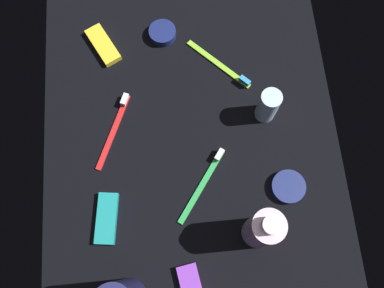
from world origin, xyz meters
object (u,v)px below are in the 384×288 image
(toothbrush_red, at_px, (115,127))
(toothbrush_green, at_px, (204,181))
(snack_bar_teal, at_px, (107,218))
(cream_tin_right, at_px, (288,187))
(deodorant_stick, at_px, (268,106))
(snack_bar_yellow, at_px, (103,45))
(toothbrush_lime, at_px, (222,66))
(cream_tin_left, at_px, (163,33))
(bodywash_bottle, at_px, (263,229))

(toothbrush_red, height_order, toothbrush_green, same)
(snack_bar_teal, height_order, cream_tin_right, cream_tin_right)
(deodorant_stick, height_order, snack_bar_yellow, deodorant_stick)
(toothbrush_lime, xyz_separation_m, cream_tin_left, (-0.09, -0.13, 0.00))
(toothbrush_lime, bearing_deg, toothbrush_green, -14.15)
(bodywash_bottle, relative_size, snack_bar_teal, 1.65)
(cream_tin_left, bearing_deg, snack_bar_teal, -18.77)
(toothbrush_lime, xyz_separation_m, snack_bar_yellow, (-0.08, -0.27, 0.00))
(toothbrush_green, height_order, cream_tin_left, same)
(snack_bar_yellow, bearing_deg, deodorant_stick, 32.79)
(deodorant_stick, bearing_deg, cream_tin_left, -135.64)
(toothbrush_lime, relative_size, snack_bar_yellow, 1.31)
(snack_bar_yellow, bearing_deg, snack_bar_teal, -28.04)
(deodorant_stick, height_order, toothbrush_red, deodorant_stick)
(toothbrush_green, height_order, snack_bar_yellow, toothbrush_green)
(cream_tin_left, bearing_deg, toothbrush_red, -28.39)
(toothbrush_lime, distance_m, cream_tin_left, 0.16)
(bodywash_bottle, distance_m, toothbrush_red, 0.38)
(toothbrush_green, distance_m, cream_tin_right, 0.18)
(toothbrush_lime, bearing_deg, snack_bar_teal, -40.17)
(snack_bar_teal, bearing_deg, toothbrush_red, -179.63)
(bodywash_bottle, xyz_separation_m, snack_bar_teal, (-0.05, -0.30, -0.07))
(deodorant_stick, distance_m, snack_bar_yellow, 0.41)
(toothbrush_red, relative_size, cream_tin_left, 2.69)
(toothbrush_green, xyz_separation_m, snack_bar_teal, (0.06, -0.21, 0.00))
(toothbrush_lime, xyz_separation_m, snack_bar_teal, (0.32, -0.27, 0.00))
(toothbrush_red, height_order, snack_bar_yellow, toothbrush_red)
(toothbrush_lime, relative_size, snack_bar_teal, 1.31)
(toothbrush_green, relative_size, snack_bar_yellow, 1.48)
(cream_tin_left, bearing_deg, cream_tin_right, 31.65)
(bodywash_bottle, relative_size, cream_tin_right, 2.41)
(bodywash_bottle, relative_size, deodorant_stick, 1.83)
(snack_bar_yellow, relative_size, cream_tin_right, 1.46)
(bodywash_bottle, bearing_deg, deodorant_stick, 168.62)
(bodywash_bottle, bearing_deg, toothbrush_green, -140.12)
(toothbrush_red, height_order, cream_tin_left, same)
(toothbrush_red, distance_m, toothbrush_green, 0.23)
(toothbrush_green, relative_size, toothbrush_lime, 1.13)
(toothbrush_green, bearing_deg, toothbrush_lime, 165.85)
(toothbrush_red, xyz_separation_m, cream_tin_right, (0.17, 0.36, 0.00))
(deodorant_stick, xyz_separation_m, cream_tin_left, (-0.22, -0.21, -0.04))
(toothbrush_red, bearing_deg, deodorant_stick, 90.67)
(bodywash_bottle, xyz_separation_m, cream_tin_left, (-0.47, -0.16, -0.07))
(bodywash_bottle, xyz_separation_m, toothbrush_red, (-0.25, -0.28, -0.07))
(toothbrush_green, bearing_deg, snack_bar_yellow, -148.98)
(toothbrush_green, relative_size, cream_tin_left, 2.44)
(bodywash_bottle, distance_m, snack_bar_teal, 0.32)
(bodywash_bottle, distance_m, deodorant_stick, 0.26)
(bodywash_bottle, relative_size, toothbrush_lime, 1.26)
(toothbrush_green, bearing_deg, toothbrush_red, -126.80)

